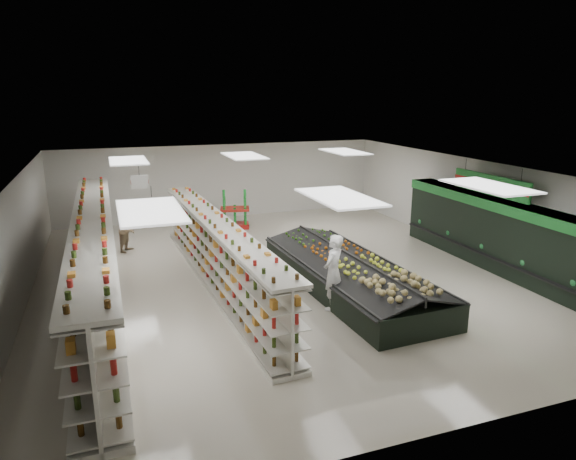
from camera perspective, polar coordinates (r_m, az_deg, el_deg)
name	(u,v)px	position (r m, az deg, el deg)	size (l,w,h in m)	color
floor	(280,275)	(15.66, -0.85, -4.98)	(16.00, 16.00, 0.00)	beige
ceiling	(280,170)	(14.87, -0.89, 6.68)	(14.00, 16.00, 0.02)	white
wall_back	(221,181)	(22.75, -7.43, 5.39)	(14.00, 0.02, 3.20)	white
wall_front	(448,344)	(8.48, 17.33, -12.04)	(14.00, 0.02, 3.20)	white
wall_left	(17,247)	(14.60, -27.85, -1.68)	(0.02, 16.00, 3.20)	white
wall_right	(474,207)	(18.61, 20.00, 2.45)	(0.02, 16.00, 3.20)	white
produce_wall_case	(493,229)	(17.28, 21.82, 0.14)	(0.93, 8.00, 2.20)	black
aisle_sign_near	(152,209)	(12.25, -14.83, 2.23)	(0.52, 0.06, 0.75)	white
aisle_sign_far	(140,182)	(16.17, -16.16, 5.15)	(0.52, 0.06, 0.75)	white
hortifruti_banner	(490,185)	(16.81, 21.55, 4.70)	(0.12, 3.20, 0.95)	#217E30
gondola_left	(96,264)	(14.31, -20.55, -3.54)	(1.01, 13.05, 2.26)	silver
gondola_center	(217,256)	(14.71, -7.86, -2.85)	(1.34, 11.06, 1.91)	silver
produce_island	(349,273)	(14.53, 6.82, -4.74)	(2.83, 7.06, 1.04)	black
soda_endcap	(235,211)	(20.97, -5.93, 2.16)	(1.32, 1.05, 1.49)	#B01814
shopper_main	(333,272)	(13.01, 5.05, -4.69)	(0.72, 0.47, 1.96)	silver
shopper_background	(128,229)	(18.59, -17.40, 0.11)	(0.77, 0.48, 1.59)	#928259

